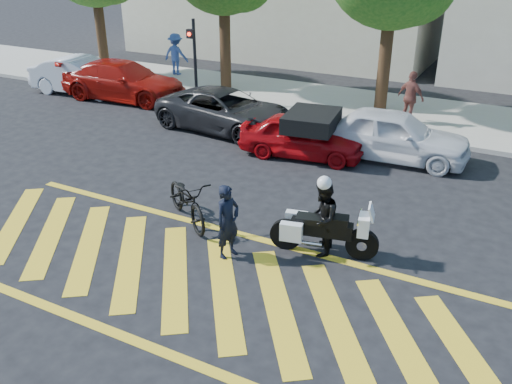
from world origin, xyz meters
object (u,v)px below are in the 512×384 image
at_px(police_motorcycle, 322,230).
at_px(parked_mid_left, 226,111).
at_px(parked_far_left, 83,76).
at_px(officer_moto, 322,219).
at_px(parked_mid_right, 393,135).
at_px(officer_bike, 228,222).
at_px(red_convertible, 302,136).
at_px(parked_left, 124,81).
at_px(bicycle, 187,200).

height_order(police_motorcycle, parked_mid_left, parked_mid_left).
relative_size(parked_far_left, parked_mid_left, 0.92).
xyz_separation_m(officer_moto, parked_mid_right, (-0.09, 5.80, -0.06)).
relative_size(officer_bike, red_convertible, 0.43).
height_order(parked_far_left, parked_mid_right, parked_mid_right).
height_order(police_motorcycle, parked_far_left, parked_far_left).
bearing_deg(parked_mid_right, parked_left, 78.92).
relative_size(officer_moto, parked_mid_left, 0.33).
height_order(officer_bike, parked_mid_left, officer_bike).
xyz_separation_m(red_convertible, parked_far_left, (-10.64, 2.27, 0.11)).
height_order(parked_far_left, parked_left, parked_left).
bearing_deg(parked_left, officer_bike, -135.54).
bearing_deg(parked_mid_right, parked_mid_left, 86.15).
relative_size(parked_far_left, parked_mid_right, 1.03).
xyz_separation_m(red_convertible, parked_left, (-8.65, 2.40, 0.12)).
height_order(parked_left, parked_mid_right, parked_left).
bearing_deg(officer_moto, bicycle, -99.64).
bearing_deg(officer_moto, parked_left, -135.01).
bearing_deg(police_motorcycle, parked_left, 135.00).
bearing_deg(red_convertible, officer_moto, -160.40).
bearing_deg(red_convertible, parked_mid_right, -74.91).
height_order(officer_bike, parked_left, officer_bike).
bearing_deg(parked_far_left, parked_left, -91.12).
distance_m(bicycle, parked_far_left, 12.28).
relative_size(red_convertible, parked_mid_right, 0.85).
relative_size(bicycle, parked_far_left, 0.47).
bearing_deg(parked_left, red_convertible, -110.38).
xyz_separation_m(officer_bike, bicycle, (-1.55, 0.83, -0.23)).
height_order(red_convertible, parked_left, parked_left).
bearing_deg(red_convertible, police_motorcycle, -160.29).
height_order(officer_bike, officer_moto, officer_moto).
bearing_deg(red_convertible, parked_left, 66.83).
xyz_separation_m(police_motorcycle, parked_far_left, (-13.13, 7.07, 0.20)).
distance_m(officer_bike, red_convertible, 5.83).
bearing_deg(officer_moto, parked_far_left, -130.40).
xyz_separation_m(officer_moto, parked_left, (-11.12, 7.20, -0.05)).
bearing_deg(bicycle, parked_mid_right, 8.13).
xyz_separation_m(officer_moto, parked_far_left, (-13.12, 7.07, -0.06)).
bearing_deg(parked_mid_left, officer_moto, -129.47).
height_order(officer_bike, red_convertible, officer_bike).
relative_size(bicycle, red_convertible, 0.57).
bearing_deg(officer_moto, police_motorcycle, 52.37).
xyz_separation_m(police_motorcycle, parked_mid_right, (-0.10, 5.81, 0.20)).
height_order(red_convertible, parked_mid_right, parked_mid_right).
relative_size(police_motorcycle, parked_left, 0.43).
distance_m(police_motorcycle, parked_far_left, 14.92).
relative_size(officer_bike, parked_left, 0.30).
relative_size(parked_left, parked_mid_left, 1.06).
bearing_deg(bicycle, red_convertible, 27.54).
bearing_deg(parked_mid_left, red_convertible, -101.20).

